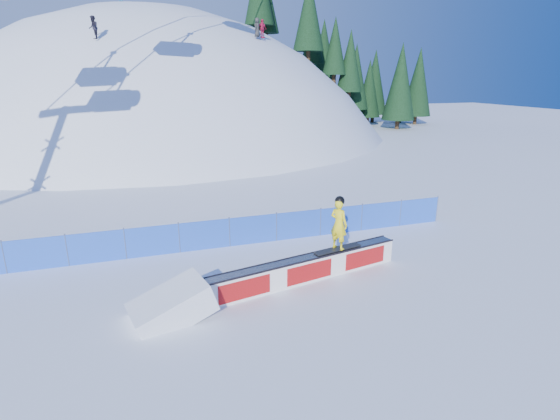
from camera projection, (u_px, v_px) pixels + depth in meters
name	position (u px, v px, depth m)	size (l,w,h in m)	color
ground	(230.00, 302.00, 13.44)	(160.00, 160.00, 0.00)	white
snow_hill	(165.00, 273.00, 56.79)	(64.00, 64.00, 64.00)	white
treeline	(351.00, 53.00, 55.27)	(25.44, 11.34, 21.23)	#362515
safety_fence	(205.00, 235.00, 17.33)	(22.05, 0.05, 1.30)	blue
rail_box	(306.00, 269.00, 14.70)	(7.32, 1.97, 0.88)	white
snow_ramp	(173.00, 317.00, 12.63)	(2.22, 1.48, 0.83)	white
snowboarder	(339.00, 224.00, 14.91)	(1.87, 0.78, 1.92)	black
distant_skiers	(174.00, 15.00, 38.80)	(15.28, 11.62, 5.86)	black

